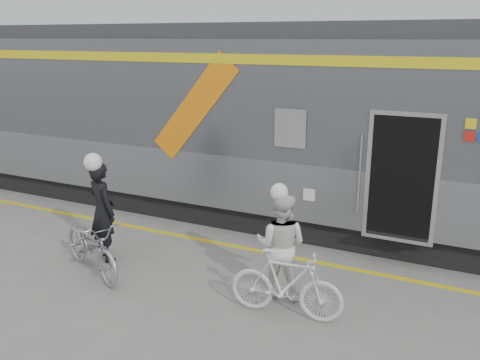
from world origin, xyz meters
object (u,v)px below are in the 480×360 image
Objects in this scene: man at (102,211)px; bicycle_right at (286,284)px; bicycle_left at (92,246)px; woman at (281,245)px.

bicycle_right is (3.60, -0.41, -0.40)m from man.
bicycle_left is 1.15× the size of woman.
bicycle_right is at bearing -162.08° from man.
man is at bearing -2.96° from woman.
man reaches higher than bicycle_right.
bicycle_right is (0.30, -0.55, -0.32)m from woman.
man reaches higher than bicycle_left.
woman reaches higher than bicycle_left.
man is 0.71m from bicycle_left.
woman is 0.70m from bicycle_right.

